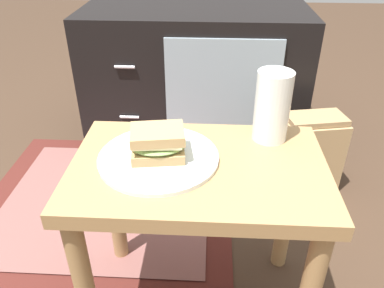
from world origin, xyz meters
name	(u,v)px	position (x,y,z in m)	size (l,w,h in m)	color
side_table	(198,196)	(0.00, 0.00, 0.37)	(0.56, 0.36, 0.46)	#A37A4C
tv_cabinet	(195,75)	(-0.05, 0.95, 0.29)	(0.96, 0.46, 0.58)	black
area_rug	(107,200)	(-0.35, 0.39, 0.00)	(0.91, 0.84, 0.01)	#4C1E19
plate	(159,158)	(-0.09, 0.01, 0.47)	(0.27, 0.27, 0.01)	silver
sandwich_front	(158,143)	(-0.09, 0.01, 0.50)	(0.13, 0.11, 0.07)	tan
beer_glass	(272,108)	(0.16, 0.12, 0.54)	(0.08, 0.08, 0.17)	silver
paper_bag	(310,153)	(0.40, 0.54, 0.15)	(0.24, 0.18, 0.31)	tan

